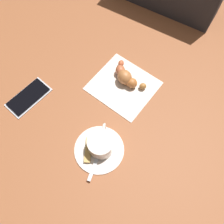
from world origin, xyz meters
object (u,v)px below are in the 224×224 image
croissant (126,77)px  cell_phone (29,97)px  sugar_packet (88,150)px  saucer (99,149)px  espresso_cup (101,144)px  teaspoon (101,147)px  napkin (123,86)px

croissant → cell_phone: (0.22, -0.20, -0.02)m
sugar_packet → cell_phone: sugar_packet is taller
saucer → croissant: size_ratio=1.06×
espresso_cup → sugar_packet: size_ratio=1.31×
teaspoon → cell_phone: (0.01, -0.27, -0.01)m
espresso_cup → napkin: (-0.20, -0.07, -0.03)m
espresso_cup → napkin: bearing=-161.5°
cell_phone → croissant: bearing=138.1°
espresso_cup → teaspoon: 0.02m
espresso_cup → sugar_packet: (0.03, -0.02, -0.02)m
teaspoon → sugar_packet: 0.04m
teaspoon → cell_phone: size_ratio=1.01×
teaspoon → croissant: croissant is taller
croissant → cell_phone: size_ratio=0.93×
napkin → sugar_packet: bearing=11.1°
teaspoon → espresso_cup: bearing=-116.9°
espresso_cup → croissant: bearing=-161.9°
saucer → teaspoon: (-0.01, 0.00, 0.01)m
saucer → croissant: 0.23m
saucer → napkin: 0.21m
saucer → espresso_cup: (-0.01, 0.00, 0.03)m
espresso_cup → cell_phone: bearing=-88.5°
napkin → saucer: bearing=17.6°
espresso_cup → croissant: espresso_cup is taller
espresso_cup → cell_phone: espresso_cup is taller
teaspoon → cell_phone: teaspoon is taller
teaspoon → napkin: bearing=-161.1°
teaspoon → croissant: 0.23m
croissant → cell_phone: croissant is taller
espresso_cup → napkin: 0.21m
saucer → croissant: bearing=-162.7°
sugar_packet → croissant: 0.25m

